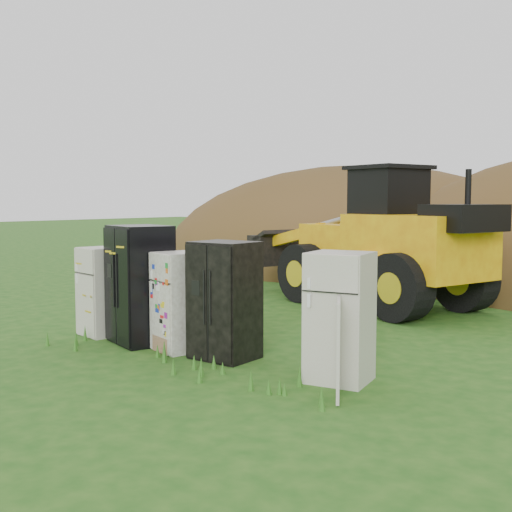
{
  "coord_description": "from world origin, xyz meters",
  "views": [
    {
      "loc": [
        6.62,
        -7.25,
        2.4
      ],
      "look_at": [
        -0.58,
        2.0,
        1.38
      ],
      "focal_mm": 45.0,
      "sensor_mm": 36.0,
      "label": 1
    }
  ],
  "objects": [
    {
      "name": "fridge_sticker",
      "position": [
        -0.56,
        -0.03,
        0.79
      ],
      "size": [
        0.86,
        0.82,
        1.58
      ],
      "primitive_type": null,
      "rotation": [
        0.0,
        0.0,
        -0.28
      ],
      "color": "white",
      "rests_on": "ground"
    },
    {
      "name": "fridge_leftmost",
      "position": [
        -2.49,
        -0.01,
        0.79
      ],
      "size": [
        0.8,
        0.77,
        1.57
      ],
      "primitive_type": null,
      "rotation": [
        0.0,
        0.0,
        -0.17
      ],
      "color": "beige",
      "rests_on": "ground"
    },
    {
      "name": "fridge_black_side",
      "position": [
        -1.48,
        -0.01,
        0.99
      ],
      "size": [
        1.23,
        1.09,
        1.98
      ],
      "primitive_type": null,
      "rotation": [
        0.0,
        0.0,
        -0.3
      ],
      "color": "black",
      "rests_on": "ground"
    },
    {
      "name": "dirt_mound_left",
      "position": [
        -5.08,
        13.79,
        0.0
      ],
      "size": [
        16.08,
        12.06,
        7.37
      ],
      "primitive_type": "ellipsoid",
      "color": "#4E3919",
      "rests_on": "ground"
    },
    {
      "name": "ground",
      "position": [
        0.0,
        0.0,
        0.0
      ],
      "size": [
        120.0,
        120.0,
        0.0
      ],
      "primitive_type": "plane",
      "color": "#1D5015",
      "rests_on": "ground"
    },
    {
      "name": "fridge_open_door",
      "position": [
        2.36,
        0.03,
        0.86
      ],
      "size": [
        0.9,
        0.85,
        1.72
      ],
      "primitive_type": null,
      "rotation": [
        0.0,
        0.0,
        0.18
      ],
      "color": "beige",
      "rests_on": "ground"
    },
    {
      "name": "wheel_loader",
      "position": [
        -0.57,
        6.02,
        1.58
      ],
      "size": [
        7.03,
        4.51,
        3.16
      ],
      "primitive_type": null,
      "rotation": [
        0.0,
        0.0,
        -0.31
      ],
      "color": "yellow",
      "rests_on": "ground"
    },
    {
      "name": "fridge_dark_mid",
      "position": [
        0.34,
        0.04,
        0.89
      ],
      "size": [
        0.93,
        0.76,
        1.78
      ],
      "primitive_type": null,
      "rotation": [
        0.0,
        0.0,
        0.02
      ],
      "color": "black",
      "rests_on": "ground"
    }
  ]
}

